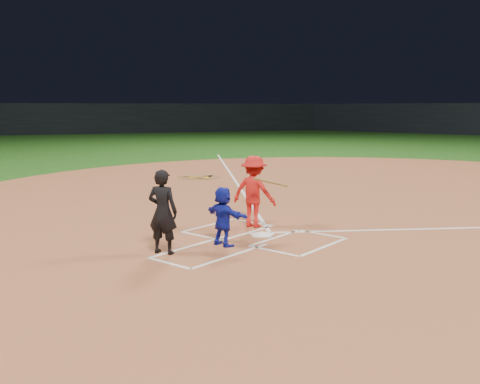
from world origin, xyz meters
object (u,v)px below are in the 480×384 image
Objects in this scene: catcher at (223,216)px; batter_at_plate at (254,192)px; home_plate at (262,235)px; on_deck_circle at (199,177)px; umpire at (163,212)px.

batter_at_plate is at bearing -64.30° from catcher.
batter_at_plate reaches higher than home_plate.
on_deck_circle is 1.03× the size of umpire.
home_plate reaches higher than on_deck_circle.
batter_at_plate is at bearing -107.93° from umpire.
umpire is at bearing 74.45° from catcher.
catcher is at bearing -71.78° from batter_at_plate.
home_plate is at bearing -123.25° from umpire.
catcher is (-0.08, -1.21, 0.60)m from home_plate.
umpire reaches higher than on_deck_circle.
catcher reaches higher than on_deck_circle.
catcher is 1.31m from umpire.
on_deck_circle is at bearing -36.25° from catcher.
catcher is 0.72× the size of batter_at_plate.
batter_at_plate is at bearing -40.33° from home_plate.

